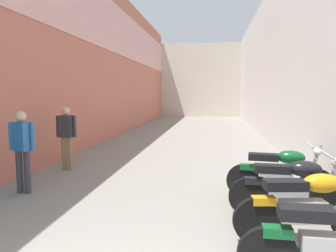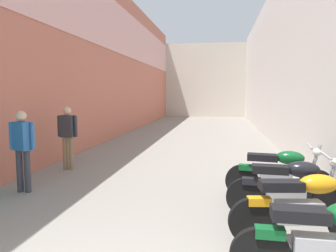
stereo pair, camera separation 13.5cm
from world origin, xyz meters
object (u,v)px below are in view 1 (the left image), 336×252
at_px(motorcycle_second, 307,205).
at_px(pedestrian_further_down, 66,133).
at_px(pedestrian_mid_alley, 22,145).
at_px(motorcycle_fourth, 280,172).
at_px(motorcycle_third, 292,187).

height_order(motorcycle_second, pedestrian_further_down, pedestrian_further_down).
height_order(pedestrian_mid_alley, pedestrian_further_down, same).
bearing_deg(pedestrian_further_down, motorcycle_fourth, -18.04).
bearing_deg(motorcycle_third, motorcycle_fourth, 90.00).
xyz_separation_m(motorcycle_fourth, pedestrian_mid_alley, (-4.75, -0.29, 0.42)).
relative_size(motorcycle_second, pedestrian_further_down, 1.17).
xyz_separation_m(pedestrian_mid_alley, pedestrian_further_down, (-0.01, 1.84, 0.00)).
distance_m(motorcycle_second, pedestrian_further_down, 5.77).
distance_m(motorcycle_second, motorcycle_third, 0.80).
bearing_deg(motorcycle_third, motorcycle_second, -90.01).
height_order(motorcycle_second, motorcycle_third, same).
distance_m(motorcycle_third, pedestrian_mid_alley, 4.81).
distance_m(motorcycle_fourth, pedestrian_mid_alley, 4.78).
xyz_separation_m(motorcycle_third, motorcycle_fourth, (-0.00, 0.88, 0.00)).
distance_m(motorcycle_second, pedestrian_mid_alley, 4.97).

